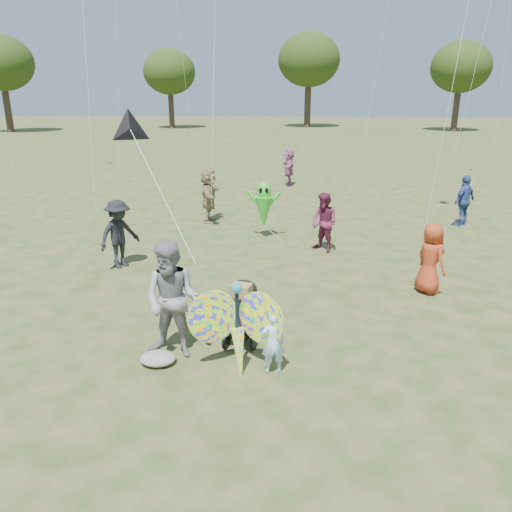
% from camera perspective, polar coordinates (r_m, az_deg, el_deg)
% --- Properties ---
extents(ground, '(160.00, 160.00, 0.00)m').
position_cam_1_polar(ground, '(9.16, 0.55, -9.56)').
color(ground, '#51592B').
rests_on(ground, ground).
extents(child_girl, '(0.43, 0.34, 1.05)m').
position_cam_1_polar(child_girl, '(7.96, 1.97, -9.86)').
color(child_girl, '#B4E3FF').
rests_on(child_girl, ground).
extents(adult_man, '(1.11, 0.94, 2.00)m').
position_cam_1_polar(adult_man, '(8.38, -9.56, -5.02)').
color(adult_man, gray).
rests_on(adult_man, ground).
extents(grey_bag, '(0.60, 0.49, 0.19)m').
position_cam_1_polar(grey_bag, '(8.55, -11.16, -11.40)').
color(grey_bag, gray).
rests_on(grey_bag, ground).
extents(crowd_a, '(0.79, 0.91, 1.57)m').
position_cam_1_polar(crowd_a, '(11.59, 19.33, -0.28)').
color(crowd_a, '#AD381B').
rests_on(crowd_a, ground).
extents(crowd_b, '(1.18, 1.29, 1.73)m').
position_cam_1_polar(crowd_b, '(12.99, -15.37, 2.44)').
color(crowd_b, black).
rests_on(crowd_b, ground).
extents(crowd_c, '(1.02, 0.95, 1.68)m').
position_cam_1_polar(crowd_c, '(17.88, 22.70, 5.84)').
color(crowd_c, '#324C8B').
rests_on(crowd_c, ground).
extents(crowd_d, '(0.62, 1.72, 1.83)m').
position_cam_1_polar(crowd_d, '(17.04, -5.40, 6.89)').
color(crowd_d, '#9C8660').
rests_on(crowd_d, ground).
extents(crowd_e, '(1.01, 1.01, 1.65)m').
position_cam_1_polar(crowd_e, '(13.91, 7.80, 3.79)').
color(crowd_e, maroon).
rests_on(crowd_e, ground).
extents(crowd_j, '(0.66, 1.65, 1.74)m').
position_cam_1_polar(crowd_j, '(23.86, 3.77, 10.12)').
color(crowd_j, '#AA6190').
rests_on(crowd_j, ground).
extents(jogging_stroller, '(0.66, 1.11, 1.09)m').
position_cam_1_polar(jogging_stroller, '(8.95, -1.61, -5.90)').
color(jogging_stroller, black).
rests_on(jogging_stroller, ground).
extents(butterfly_kite, '(1.74, 0.75, 1.68)m').
position_cam_1_polar(butterfly_kite, '(7.93, -2.10, -8.31)').
color(butterfly_kite, '#DD5823').
rests_on(butterfly_kite, ground).
extents(delta_kite_rig, '(2.12, 2.63, 2.37)m').
position_cam_1_polar(delta_kite_rig, '(10.36, -14.12, 13.77)').
color(delta_kite_rig, black).
rests_on(delta_kite_rig, ground).
extents(alien_kite, '(1.12, 0.69, 1.74)m').
position_cam_1_polar(alien_kite, '(15.04, 0.91, 5.64)').
color(alien_kite, green).
rests_on(alien_kite, ground).
extents(tree_line, '(91.78, 33.60, 10.79)m').
position_cam_1_polar(tree_line, '(53.21, 8.26, 21.01)').
color(tree_line, '#3A2D21').
rests_on(tree_line, ground).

